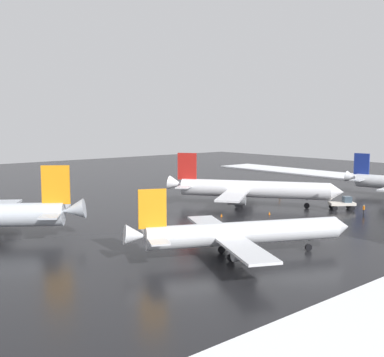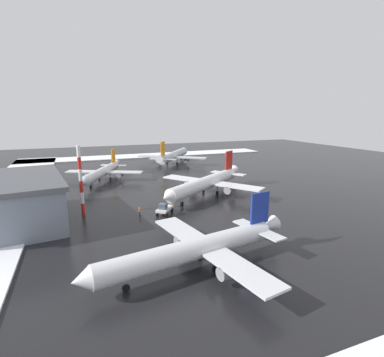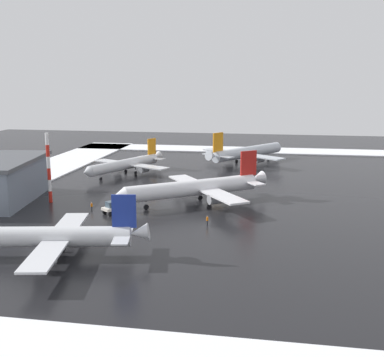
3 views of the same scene
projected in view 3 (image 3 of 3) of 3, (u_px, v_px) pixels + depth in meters
name	position (u px, v px, depth m)	size (l,w,h in m)	color
ground_plane	(217.00, 194.00, 105.91)	(240.00, 240.00, 0.00)	black
snow_bank_far	(8.00, 185.00, 114.13)	(152.00, 16.00, 0.34)	white
snow_bank_left	(240.00, 150.00, 170.54)	(14.00, 116.00, 0.34)	white
airplane_parked_portside	(196.00, 188.00, 97.09)	(25.04, 29.07, 10.02)	white
airplane_far_rear	(126.00, 164.00, 126.49)	(27.00, 22.96, 8.57)	silver
airplane_distant_tail	(45.00, 237.00, 67.90)	(25.39, 30.38, 9.06)	silver
airplane_parked_starboard	(246.00, 152.00, 143.64)	(29.41, 25.44, 10.19)	silver
pushback_tug	(114.00, 207.00, 90.01)	(4.98, 4.57, 2.50)	silver
ground_crew_near_tug	(207.00, 220.00, 82.97)	(0.36, 0.36, 1.71)	black
ground_crew_beside_wing	(92.00, 206.00, 92.10)	(0.36, 0.36, 1.71)	black
antenna_mast	(49.00, 168.00, 97.18)	(0.70, 0.70, 14.29)	red
traffic_cone_near_nose	(186.00, 189.00, 109.29)	(0.36, 0.36, 0.55)	orange
traffic_cone_mid_line	(161.00, 196.00, 102.53)	(0.36, 0.36, 0.55)	orange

